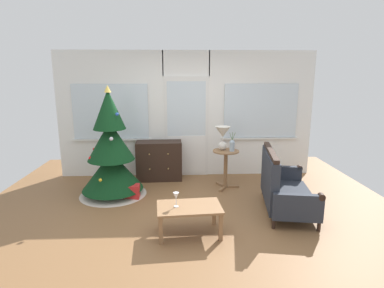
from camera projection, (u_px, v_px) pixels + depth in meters
name	position (u px, v px, depth m)	size (l,w,h in m)	color
ground_plane	(190.00, 218.00, 4.60)	(6.76, 6.76, 0.00)	brown
back_wall_with_door	(186.00, 115.00, 6.36)	(5.20, 0.14, 2.55)	white
christmas_tree	(111.00, 156.00, 5.37)	(1.16, 1.16, 1.91)	#4C331E
dresser_cabinet	(159.00, 160.00, 6.24)	(0.91, 0.47, 0.78)	black
settee_sofa	(282.00, 187.00, 4.80)	(0.91, 1.49, 0.96)	black
side_table	(226.00, 162.00, 5.73)	(0.50, 0.48, 0.72)	#8E6642
table_lamp	(223.00, 135.00, 5.66)	(0.28, 0.28, 0.44)	silver
flower_vase	(232.00, 145.00, 5.61)	(0.11, 0.10, 0.35)	#99ADBC
coffee_table	(189.00, 210.00, 4.08)	(0.88, 0.58, 0.39)	#8E6642
wine_glass	(176.00, 196.00, 4.02)	(0.08, 0.08, 0.20)	silver
gift_box	(133.00, 191.00, 5.33)	(0.23, 0.21, 0.23)	red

